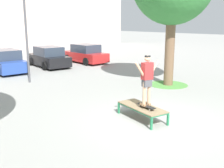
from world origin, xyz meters
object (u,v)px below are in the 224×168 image
object	(u,v)px
skateboard	(146,106)
car_black	(48,57)
skater	(147,77)
car_red	(85,54)
car_blue	(5,62)
skate_box	(142,108)
light_post	(25,11)

from	to	relation	value
skateboard	car_black	xyz separation A→B (m)	(3.53, 12.20, 0.15)
skateboard	skater	bearing A→B (deg)	77.92
skateboard	car_red	xyz separation A→B (m)	(6.75, 11.93, 0.15)
car_blue	car_red	distance (m)	6.45
car_blue	car_black	distance (m)	3.22
skater	skate_box	bearing A→B (deg)	78.68
car_black	car_red	bearing A→B (deg)	-4.77
skateboard	skater	distance (m)	0.99
car_black	light_post	size ratio (longest dim) A/B	0.75
skateboard	car_blue	distance (m)	12.32
skateboard	car_black	bearing A→B (deg)	73.86
car_red	skater	bearing A→B (deg)	-119.51
skateboard	car_red	distance (m)	13.71
skateboard	car_blue	bearing A→B (deg)	88.55
car_blue	light_post	world-z (taller)	light_post
skater	light_post	xyz separation A→B (m)	(-0.02, 8.28, 2.29)
skate_box	skater	bearing A→B (deg)	-101.32
car_blue	skateboard	bearing A→B (deg)	-91.45
skateboard	skater	size ratio (longest dim) A/B	0.49
car_red	light_post	distance (m)	8.31
car_red	skate_box	bearing A→B (deg)	-119.80
skateboard	car_blue	world-z (taller)	car_blue
skate_box	skateboard	xyz separation A→B (m)	(-0.04, -0.22, 0.12)
skateboard	light_post	xyz separation A→B (m)	(-0.02, 8.28, 3.29)
light_post	skate_box	bearing A→B (deg)	-89.52
car_black	light_post	bearing A→B (deg)	-132.24
skate_box	car_blue	size ratio (longest dim) A/B	0.47
skater	light_post	bearing A→B (deg)	90.17
skateboard	light_post	world-z (taller)	light_post
skate_box	car_blue	xyz separation A→B (m)	(0.27, 12.10, 0.28)
skate_box	car_blue	world-z (taller)	car_blue
light_post	car_blue	bearing A→B (deg)	85.23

